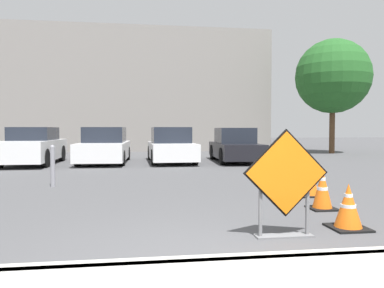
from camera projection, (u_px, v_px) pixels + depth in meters
name	position (u px, v px, depth m)	size (l,w,h in m)	color
ground_plane	(161.00, 168.00, 13.63)	(96.00, 96.00, 0.00)	#4C4C4F
curb_lip	(217.00, 264.00, 3.73)	(28.20, 0.20, 0.14)	#ADAAA3
road_closed_sign	(286.00, 181.00, 4.87)	(1.15, 0.20, 1.42)	black
traffic_cone_nearest	(348.00, 207.00, 5.32)	(0.52, 0.52, 0.65)	black
traffic_cone_second	(322.00, 189.00, 6.63)	(0.46, 0.46, 0.73)	black
traffic_cone_third	(310.00, 180.00, 7.95)	(0.52, 0.52, 0.71)	black
traffic_cone_fourth	(297.00, 171.00, 9.38)	(0.39, 0.39, 0.75)	black
traffic_cone_fifth	(289.00, 165.00, 10.68)	(0.38, 0.38, 0.83)	black
parked_car_nearest	(34.00, 147.00, 15.18)	(1.84, 4.60, 1.51)	white
parked_car_second	(105.00, 147.00, 15.88)	(2.03, 4.69, 1.51)	white
parked_car_third	(171.00, 146.00, 16.21)	(1.93, 4.54, 1.51)	white
parked_car_fourth	(235.00, 146.00, 16.40)	(1.95, 4.47, 1.48)	black
bollard_nearest	(53.00, 165.00, 9.20)	(0.12, 0.12, 1.03)	gray
building_facade_backdrop	(128.00, 92.00, 25.98)	(18.92, 5.00, 8.02)	gray
street_tree_behind_lot	(333.00, 77.00, 22.02)	(4.35, 4.35, 6.72)	#513823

